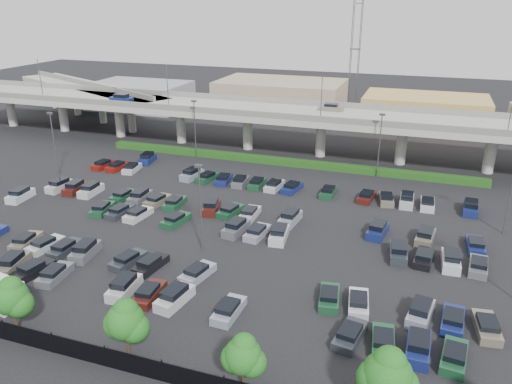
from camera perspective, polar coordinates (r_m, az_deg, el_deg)
ground at (r=64.30m, az=-3.15°, el=-3.49°), size 280.00×280.00×0.00m
overpass at (r=91.04m, az=4.27°, el=8.64°), size 150.00×13.00×15.80m
on_ramp at (r=123.87m, az=-18.56°, el=10.98°), size 50.93×30.13×8.80m
hedge at (r=86.16m, az=3.10°, el=3.50°), size 66.00×1.60×1.10m
fence at (r=43.09m, az=-18.00°, el=-17.21°), size 70.00×0.10×2.00m
tree_row at (r=42.09m, az=-16.37°, el=-13.60°), size 65.07×3.66×5.94m
parked_cars at (r=62.00m, az=-5.40°, el=-3.91°), size 62.87×41.65×1.67m
light_poles at (r=65.24m, az=-5.96°, el=2.71°), size 66.90×48.38×10.30m
distant_buildings at (r=118.42m, az=14.06°, el=9.47°), size 138.00×24.00×9.00m
comm_tower at (r=129.68m, az=11.31°, el=16.00°), size 2.40×2.40×30.00m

